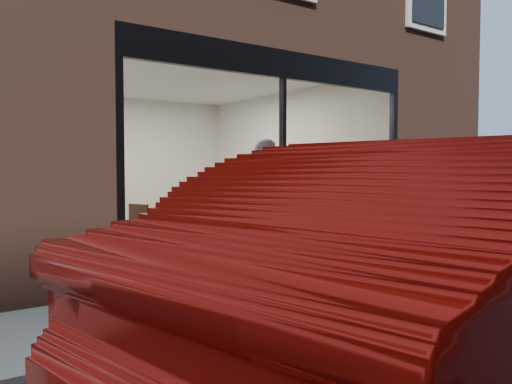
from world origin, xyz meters
TOP-DOWN VIEW (x-y plane):
  - ground at (0.00, 0.00)m, footprint 120.00×120.00m
  - sidewalk_near at (0.00, 1.00)m, footprint 40.00×2.00m
  - kerb_near at (0.00, -0.05)m, footprint 40.00×0.10m
  - host_building_pier_right at (3.75, 8.00)m, footprint 2.50×12.00m
  - host_building_backfill at (0.00, 11.00)m, footprint 5.00×6.00m
  - cafe_floor at (0.00, 5.00)m, footprint 6.00×6.00m
  - cafe_ceiling at (0.00, 5.00)m, footprint 6.00×6.00m
  - cafe_wall_back at (0.00, 7.99)m, footprint 5.00×0.00m
  - cafe_wall_left at (-2.49, 5.00)m, footprint 0.00×6.00m
  - cafe_wall_right at (2.49, 5.00)m, footprint 0.00×6.00m
  - storefront_kick at (0.00, 2.05)m, footprint 5.00×0.10m
  - storefront_header at (0.00, 2.05)m, footprint 5.00×0.10m
  - storefront_mullion at (0.00, 2.05)m, footprint 0.06×0.10m
  - storefront_glass at (0.00, 2.02)m, footprint 4.80×0.00m
  - banquette at (0.00, 2.45)m, footprint 4.00×0.55m
  - person at (0.05, 2.63)m, footprint 0.80×0.61m
  - cafe_table_left at (-0.52, 3.37)m, footprint 0.89×0.89m
  - cafe_table_right at (1.37, 3.73)m, footprint 0.83×0.83m
  - cafe_chair_left at (-1.76, 3.55)m, footprint 0.51×0.51m
  - cafe_chair_right at (0.84, 4.09)m, footprint 0.42×0.42m
  - wall_poster at (-2.45, 5.10)m, footprint 0.02×0.58m
  - parked_car at (-1.47, -1.73)m, footprint 5.32×2.81m

SIDE VIEW (x-z plane):
  - ground at x=0.00m, z-range 0.00..0.00m
  - sidewalk_near at x=0.00m, z-range 0.00..0.01m
  - cafe_floor at x=0.00m, z-range 0.02..0.02m
  - kerb_near at x=0.00m, z-range 0.00..0.12m
  - storefront_kick at x=0.00m, z-range 0.00..0.30m
  - banquette at x=0.00m, z-range 0.00..0.45m
  - cafe_chair_left at x=-1.76m, z-range 0.22..0.26m
  - cafe_chair_right at x=0.84m, z-range 0.22..0.26m
  - cafe_table_left at x=-0.52m, z-range 0.72..0.76m
  - cafe_table_right at x=1.37m, z-range 0.72..0.76m
  - parked_car at x=-1.47m, z-range 0.00..1.67m
  - person at x=0.05m, z-range 0.00..1.95m
  - wall_poster at x=-2.45m, z-range 1.06..1.83m
  - storefront_mullion at x=0.00m, z-range 0.30..2.80m
  - storefront_glass at x=0.00m, z-range -0.85..3.95m
  - cafe_wall_back at x=0.00m, z-range -0.90..4.10m
  - cafe_wall_left at x=-2.49m, z-range -1.40..4.60m
  - cafe_wall_right at x=2.49m, z-range -1.40..4.60m
  - host_building_pier_right at x=3.75m, z-range 0.00..3.20m
  - host_building_backfill at x=0.00m, z-range 0.00..3.20m
  - storefront_header at x=0.00m, z-range 2.80..3.20m
  - cafe_ceiling at x=0.00m, z-range 3.19..3.19m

